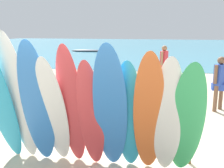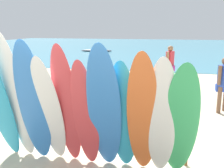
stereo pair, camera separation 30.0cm
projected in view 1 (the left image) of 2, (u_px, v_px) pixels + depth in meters
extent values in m
plane|color=beige|center=(143.00, 63.00, 18.76)|extent=(60.00, 60.00, 0.00)
cube|color=teal|center=(151.00, 46.00, 34.42)|extent=(60.00, 40.00, 0.02)
cylinder|color=brown|center=(17.00, 135.00, 5.55)|extent=(0.07, 0.07, 0.59)
cylinder|color=brown|center=(190.00, 149.00, 4.93)|extent=(0.07, 0.07, 0.59)
cylinder|color=brown|center=(98.00, 128.00, 5.18)|extent=(3.65, 0.06, 0.06)
ellipsoid|color=white|center=(19.00, 100.00, 4.70)|extent=(0.51, 0.78, 2.50)
ellipsoid|color=#337AD1|center=(37.00, 105.00, 4.65)|extent=(0.61, 0.73, 2.36)
ellipsoid|color=white|center=(53.00, 112.00, 4.68)|extent=(0.57, 0.77, 2.09)
ellipsoid|color=#D13D42|center=(71.00, 108.00, 4.62)|extent=(0.50, 0.67, 2.29)
ellipsoid|color=#D13D42|center=(91.00, 116.00, 4.57)|extent=(0.52, 0.61, 2.04)
ellipsoid|color=#337AD1|center=(110.00, 110.00, 4.42)|extent=(0.59, 0.79, 2.32)
ellipsoid|color=#289EC6|center=(129.00, 117.00, 4.51)|extent=(0.52, 0.62, 2.04)
ellipsoid|color=orange|center=(149.00, 116.00, 4.31)|extent=(0.53, 0.78, 2.22)
ellipsoid|color=white|center=(168.00, 119.00, 4.29)|extent=(0.51, 0.71, 2.14)
ellipsoid|color=#38B266|center=(187.00, 122.00, 4.27)|extent=(0.61, 0.78, 2.06)
cylinder|color=#9E704C|center=(165.00, 75.00, 11.77)|extent=(0.13, 0.13, 0.85)
cylinder|color=#9E704C|center=(162.00, 76.00, 11.47)|extent=(0.13, 0.13, 0.85)
cube|color=#B23399|center=(164.00, 68.00, 11.54)|extent=(0.45, 0.28, 0.20)
cube|color=#DB333D|center=(164.00, 59.00, 11.46)|extent=(0.36, 0.49, 0.66)
sphere|color=#9E704C|center=(164.00, 48.00, 11.36)|extent=(0.24, 0.24, 0.24)
cylinder|color=#9E704C|center=(166.00, 57.00, 11.69)|extent=(0.10, 0.10, 0.59)
cylinder|color=#9E704C|center=(162.00, 58.00, 11.21)|extent=(0.10, 0.10, 0.59)
cylinder|color=brown|center=(221.00, 97.00, 8.19)|extent=(0.12, 0.12, 0.81)
cylinder|color=brown|center=(215.00, 99.00, 7.98)|extent=(0.12, 0.12, 0.81)
cube|color=#2D4CB2|center=(219.00, 87.00, 8.01)|extent=(0.43, 0.27, 0.19)
cube|color=#2D4CB2|center=(220.00, 75.00, 7.93)|extent=(0.43, 0.46, 0.63)
sphere|color=brown|center=(221.00, 60.00, 7.84)|extent=(0.23, 0.23, 0.23)
cylinder|color=brown|center=(216.00, 74.00, 7.75)|extent=(0.10, 0.10, 0.56)
cylinder|color=#B7B7BC|center=(1.00, 122.00, 6.77)|extent=(0.02, 0.02, 0.28)
cylinder|color=#B7B7BC|center=(8.00, 117.00, 7.14)|extent=(0.02, 0.02, 0.28)
cube|color=silver|center=(1.00, 100.00, 7.20)|extent=(0.52, 0.29, 0.52)
cylinder|color=#B7B7BC|center=(10.00, 105.00, 8.27)|extent=(0.02, 0.02, 0.28)
cylinder|color=#B7B7BC|center=(4.00, 101.00, 8.68)|extent=(0.02, 0.02, 0.28)
cylinder|color=#B7B7BC|center=(16.00, 101.00, 8.64)|extent=(0.02, 0.02, 0.28)
cube|color=blue|center=(6.00, 98.00, 8.44)|extent=(0.53, 0.48, 0.03)
cube|color=blue|center=(11.00, 88.00, 8.73)|extent=(0.52, 0.31, 0.50)
cylinder|color=#B7B7BC|center=(27.00, 112.00, 7.59)|extent=(0.02, 0.02, 0.28)
cylinder|color=#B7B7BC|center=(41.00, 112.00, 7.54)|extent=(0.02, 0.02, 0.28)
cylinder|color=#B7B7BC|center=(32.00, 108.00, 7.95)|extent=(0.02, 0.02, 0.28)
cylinder|color=#B7B7BC|center=(46.00, 108.00, 7.90)|extent=(0.02, 0.02, 0.28)
cube|color=red|center=(36.00, 105.00, 7.71)|extent=(0.53, 0.48, 0.03)
cube|color=red|center=(40.00, 93.00, 7.96)|extent=(0.51, 0.25, 0.53)
ellipsoid|color=#4C515B|center=(87.00, 51.00, 27.15)|extent=(3.29, 0.80, 0.26)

